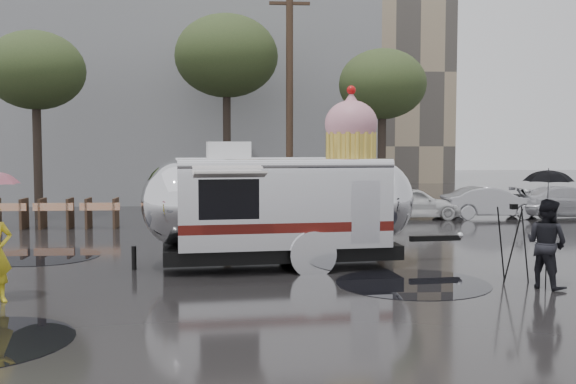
{
  "coord_description": "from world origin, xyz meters",
  "views": [
    {
      "loc": [
        0.62,
        -12.7,
        2.76
      ],
      "look_at": [
        1.67,
        2.64,
        1.69
      ],
      "focal_mm": 42.0,
      "sensor_mm": 36.0,
      "label": 1
    }
  ],
  "objects": [
    {
      "name": "ground",
      "position": [
        0.0,
        0.0,
        0.0
      ],
      "size": [
        120.0,
        120.0,
        0.0
      ],
      "primitive_type": "plane",
      "color": "black",
      "rests_on": "ground"
    },
    {
      "name": "tree_mid",
      "position": [
        0.0,
        15.0,
        6.34
      ],
      "size": [
        4.2,
        4.2,
        8.03
      ],
      "color": "#382D26",
      "rests_on": "ground"
    },
    {
      "name": "utility_pole",
      "position": [
        2.5,
        14.0,
        4.62
      ],
      "size": [
        1.6,
        0.28,
        9.0
      ],
      "color": "#473323",
      "rests_on": "ground"
    },
    {
      "name": "puddles",
      "position": [
        -2.49,
        0.63,
        0.01
      ],
      "size": [
        13.7,
        10.6,
        0.01
      ],
      "color": "black",
      "rests_on": "ground"
    },
    {
      "name": "tree_left",
      "position": [
        -7.0,
        13.0,
        5.48
      ],
      "size": [
        3.64,
        3.64,
        6.95
      ],
      "color": "#382D26",
      "rests_on": "ground"
    },
    {
      "name": "tripod",
      "position": [
        6.09,
        0.47,
        0.95
      ],
      "size": [
        0.61,
        0.65,
        1.59
      ],
      "rotation": [
        0.0,
        0.0,
        0.14
      ],
      "color": "black",
      "rests_on": "ground"
    },
    {
      "name": "grey_building",
      "position": [
        -4.0,
        24.0,
        6.5
      ],
      "size": [
        22.0,
        12.0,
        13.0
      ],
      "primitive_type": "cube",
      "color": "slate",
      "rests_on": "ground"
    },
    {
      "name": "person_right",
      "position": [
        6.48,
        -0.2,
        0.86
      ],
      "size": [
        0.83,
        0.95,
        1.73
      ],
      "primitive_type": "imported",
      "rotation": [
        0.0,
        0.0,
        2.13
      ],
      "color": "black",
      "rests_on": "ground"
    },
    {
      "name": "parked_cars",
      "position": [
        11.78,
        12.0,
        0.72
      ],
      "size": [
        13.2,
        1.9,
        1.5
      ],
      "color": "silver",
      "rests_on": "ground"
    },
    {
      "name": "tree_right",
      "position": [
        6.0,
        13.0,
        5.06
      ],
      "size": [
        3.36,
        3.36,
        6.42
      ],
      "color": "#382D26",
      "rests_on": "ground"
    },
    {
      "name": "airstream_trailer",
      "position": [
        1.56,
        2.65,
        1.48
      ],
      "size": [
        7.81,
        3.51,
        4.22
      ],
      "rotation": [
        0.0,
        0.0,
        0.11
      ],
      "color": "silver",
      "rests_on": "ground"
    },
    {
      "name": "barricade_row",
      "position": [
        -5.55,
        9.96,
        0.52
      ],
      "size": [
        4.3,
        0.8,
        1.0
      ],
      "color": "#473323",
      "rests_on": "ground"
    },
    {
      "name": "umbrella_black",
      "position": [
        6.48,
        -0.2,
        1.94
      ],
      "size": [
        1.14,
        1.14,
        2.32
      ],
      "color": "black",
      "rests_on": "ground"
    }
  ]
}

